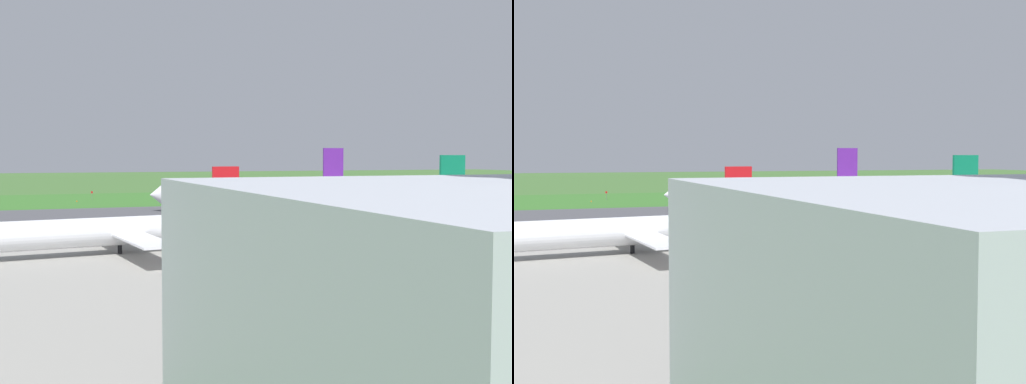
# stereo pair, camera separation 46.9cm
# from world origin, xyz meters

# --- Properties ---
(ground_plane) EXTENTS (800.00, 800.00, 0.00)m
(ground_plane) POSITION_xyz_m (0.00, 0.00, 0.00)
(ground_plane) COLOR #3D662D
(runway_asphalt) EXTENTS (600.00, 36.10, 0.06)m
(runway_asphalt) POSITION_xyz_m (0.00, 0.00, 0.03)
(runway_asphalt) COLOR #47474C
(runway_asphalt) RESTS_ON ground
(apron_concrete) EXTENTS (440.00, 110.00, 0.05)m
(apron_concrete) POSITION_xyz_m (0.00, 64.39, 0.03)
(apron_concrete) COLOR gray
(apron_concrete) RESTS_ON ground
(grass_verge_foreground) EXTENTS (600.00, 80.00, 0.04)m
(grass_verge_foreground) POSITION_xyz_m (0.00, -45.81, 0.02)
(grass_verge_foreground) COLOR #346B27
(grass_verge_foreground) RESTS_ON ground
(airliner_main) EXTENTS (54.15, 44.33, 15.88)m
(airliner_main) POSITION_xyz_m (-13.81, 0.03, 4.35)
(airliner_main) COLOR white
(airliner_main) RESTS_ON ground
(airliner_parked_mid) EXTENTS (41.52, 34.06, 12.12)m
(airliner_parked_mid) POSITION_xyz_m (29.62, 64.31, 3.31)
(airliner_parked_mid) COLOR white
(airliner_parked_mid) RESTS_ON ground
(service_truck_baggage) EXTENTS (3.86, 6.21, 2.65)m
(service_truck_baggage) POSITION_xyz_m (-74.37, -0.51, 1.40)
(service_truck_baggage) COLOR gold
(service_truck_baggage) RESTS_ON ground
(service_car_followme) EXTENTS (2.83, 4.52, 1.62)m
(service_car_followme) POSITION_xyz_m (-21.67, 34.71, 0.84)
(service_car_followme) COLOR gold
(service_car_followme) RESTS_ON ground
(no_stopping_sign) EXTENTS (0.60, 0.10, 2.73)m
(no_stopping_sign) POSITION_xyz_m (22.67, -50.77, 1.61)
(no_stopping_sign) COLOR slate
(no_stopping_sign) RESTS_ON ground
(traffic_cone_orange) EXTENTS (0.40, 0.40, 0.55)m
(traffic_cone_orange) POSITION_xyz_m (27.74, -43.92, 0.28)
(traffic_cone_orange) COLOR orange
(traffic_cone_orange) RESTS_ON ground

